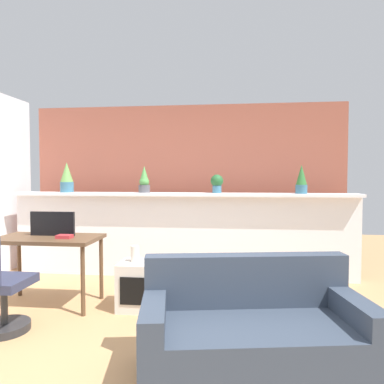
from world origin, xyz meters
TOP-DOWN VIEW (x-y plane):
  - ground_plane at (0.00, 0.00)m, footprint 12.00×12.00m
  - divider_wall at (0.00, 2.00)m, footprint 4.79×0.16m
  - plant_shelf at (0.00, 1.96)m, footprint 4.79×0.33m
  - brick_wall_behind at (0.00, 2.60)m, footprint 4.79×0.10m
  - potted_plant_0 at (-1.65, 1.97)m, footprint 0.19×0.19m
  - potted_plant_1 at (-0.52, 1.99)m, footprint 0.16×0.16m
  - potted_plant_2 at (0.50, 1.99)m, footprint 0.17×0.17m
  - potted_plant_3 at (1.62, 1.93)m, footprint 0.15×0.15m
  - desk at (-1.27, 0.74)m, footprint 1.10×0.60m
  - tv_monitor at (-1.26, 0.82)m, footprint 0.50×0.04m
  - side_cube_shelf at (-0.27, 0.75)m, footprint 0.40×0.41m
  - vase_on_shelf at (-0.32, 0.77)m, footprint 0.09×0.09m
  - book_on_desk at (-1.05, 0.68)m, footprint 0.16×0.11m
  - couch at (0.87, -0.37)m, footprint 1.67×1.01m

SIDE VIEW (x-z plane):
  - ground_plane at x=0.00m, z-range 0.00..0.00m
  - side_cube_shelf at x=-0.27m, z-range 0.00..0.50m
  - couch at x=0.87m, z-range -0.12..0.68m
  - divider_wall at x=0.00m, z-range 0.00..1.14m
  - vase_on_shelf at x=-0.32m, z-range 0.50..0.67m
  - desk at x=-1.27m, z-range 0.29..1.04m
  - book_on_desk at x=-1.05m, z-range 0.75..0.79m
  - tv_monitor at x=-1.26m, z-range 0.75..1.02m
  - plant_shelf at x=0.00m, z-range 1.14..1.18m
  - brick_wall_behind at x=0.00m, z-range 0.00..2.50m
  - potted_plant_2 at x=0.50m, z-range 1.19..1.44m
  - potted_plant_1 at x=-0.52m, z-range 1.15..1.53m
  - potted_plant_3 at x=1.62m, z-range 1.17..1.55m
  - potted_plant_0 at x=-1.65m, z-range 1.17..1.60m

